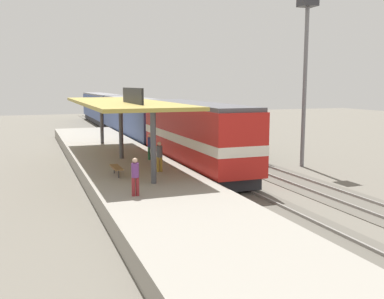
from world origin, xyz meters
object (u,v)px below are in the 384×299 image
Objects in this scene: passenger_carriage_front at (134,118)px; light_mast at (306,46)px; platform_bench at (116,168)px; person_boarding at (135,175)px; person_waiting at (150,145)px; locomotive at (195,136)px; passenger_carriage_rear at (102,108)px; freight_car at (216,130)px; person_walking at (159,155)px.

passenger_carriage_front is 1.71× the size of light_mast.
platform_bench is 0.15× the size of light_mast.
person_waiting is at bearing 70.93° from person_boarding.
person_waiting is (3.06, 4.31, 0.51)m from platform_bench.
locomotive is 38.80m from passenger_carriage_rear.
locomotive reaches higher than person_boarding.
platform_bench is at bearing -134.31° from freight_car.
platform_bench is 0.12× the size of locomotive.
person_boarding is (-13.84, -7.57, -6.54)m from light_mast.
person_waiting and person_boarding have the same top height.
locomotive is at bearing 32.85° from platform_bench.
freight_car is at bearing -67.33° from passenger_carriage_front.
freight_car is at bearing 56.63° from locomotive.
light_mast is 12.65m from person_waiting.
passenger_carriage_front is at bearing -90.00° from passenger_carriage_rear.
person_waiting reaches higher than platform_bench.
locomotive reaches higher than person_walking.
person_walking is (-8.10, -10.62, -0.12)m from freight_car.
person_walking is (2.50, 0.24, 0.51)m from platform_bench.
light_mast reaches higher than person_walking.
platform_bench is 7.22m from locomotive.
locomotive reaches higher than platform_bench.
passenger_carriage_rear is at bearing 90.00° from passenger_carriage_front.
passenger_carriage_rear is 32.15m from freight_car.
person_walking is at bearing -99.18° from passenger_carriage_front.
passenger_carriage_front and passenger_carriage_rear have the same top height.
locomotive is (6.00, 3.87, 1.07)m from platform_bench.
freight_car is 7.02× the size of person_waiting.
person_walking reaches higher than platform_bench.
passenger_carriage_rear is 38.48m from person_waiting.
locomotive is at bearing 46.10° from person_walking.
platform_bench is 2.57m from person_walking.
person_waiting is at bearing 171.64° from locomotive.
passenger_carriage_front is 21.39m from light_mast.
passenger_carriage_rear is at bearing 85.62° from person_waiting.
person_boarding is at bearing -90.48° from platform_bench.
freight_car is 13.35m from person_walking.
person_waiting is at bearing 82.18° from person_walking.
person_waiting is at bearing -99.50° from passenger_carriage_front.
passenger_carriage_front is at bearing 90.00° from locomotive.
passenger_carriage_front is at bearing 80.82° from person_walking.
platform_bench is at bearing -98.00° from passenger_carriage_rear.
person_boarding is at bearing -125.28° from locomotive.
light_mast is (3.20, -7.95, 6.43)m from freight_car.
passenger_carriage_front is 1.67× the size of freight_car.
freight_car is at bearing -81.77° from passenger_carriage_rear.
light_mast is 17.08m from person_boarding.
light_mast is at bearing -7.08° from locomotive.
person_boarding is at bearing -102.82° from passenger_carriage_front.
person_boarding is (-10.64, -15.52, -0.12)m from freight_car.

